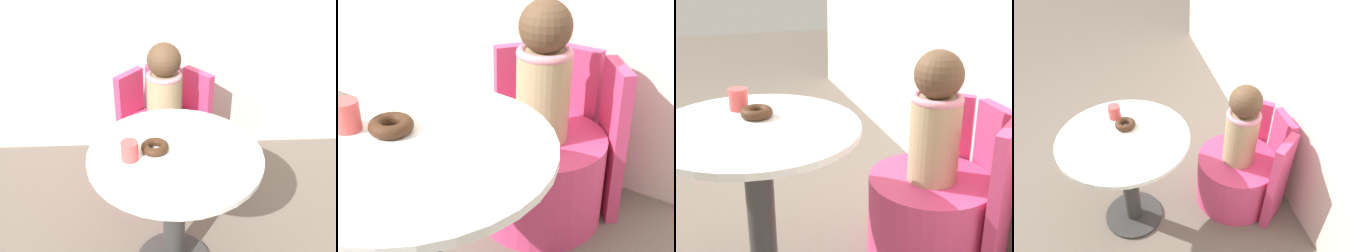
{
  "view_description": "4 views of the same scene",
  "coord_description": "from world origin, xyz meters",
  "views": [
    {
      "loc": [
        -0.08,
        -1.33,
        1.68
      ],
      "look_at": [
        0.01,
        0.41,
        0.59
      ],
      "focal_mm": 42.0,
      "sensor_mm": 36.0,
      "label": 1
    },
    {
      "loc": [
        0.77,
        -0.7,
        1.3
      ],
      "look_at": [
        0.04,
        0.41,
        0.58
      ],
      "focal_mm": 50.0,
      "sensor_mm": 36.0,
      "label": 2
    },
    {
      "loc": [
        1.56,
        -0.14,
        1.29
      ],
      "look_at": [
        0.05,
        0.33,
        0.67
      ],
      "focal_mm": 50.0,
      "sensor_mm": 36.0,
      "label": 3
    },
    {
      "loc": [
        1.46,
        0.04,
        1.87
      ],
      "look_at": [
        -0.04,
        0.36,
        0.67
      ],
      "focal_mm": 35.0,
      "sensor_mm": 36.0,
      "label": 4
    }
  ],
  "objects": [
    {
      "name": "child_figure",
      "position": [
        0.0,
        0.73,
        0.65
      ],
      "size": [
        0.21,
        0.21,
        0.55
      ],
      "color": "tan",
      "rests_on": "tub_chair"
    },
    {
      "name": "round_table",
      "position": [
        0.02,
        0.01,
        0.51
      ],
      "size": [
        0.75,
        0.75,
        0.7
      ],
      "color": "#333333",
      "rests_on": "ground_plane"
    },
    {
      "name": "booth_backrest",
      "position": [
        0.0,
        0.95,
        0.33
      ],
      "size": [
        0.62,
        0.23,
        0.67
      ],
      "color": "#D13D70",
      "rests_on": "ground_plane"
    },
    {
      "name": "ground_plane",
      "position": [
        0.0,
        0.0,
        0.0
      ],
      "size": [
        12.0,
        12.0,
        0.0
      ],
      "primitive_type": "plane",
      "color": "#665B51"
    },
    {
      "name": "tub_chair",
      "position": [
        0.0,
        0.73,
        0.19
      ],
      "size": [
        0.53,
        0.53,
        0.38
      ],
      "color": "#D13D70",
      "rests_on": "ground_plane"
    },
    {
      "name": "cup",
      "position": [
        -0.17,
        -0.02,
        0.74
      ],
      "size": [
        0.07,
        0.07,
        0.08
      ],
      "color": "#DB4C4C",
      "rests_on": "round_table"
    },
    {
      "name": "back_wall",
      "position": [
        0.0,
        1.13,
        1.2
      ],
      "size": [
        6.0,
        0.06,
        2.4
      ],
      "color": "silver",
      "rests_on": "ground_plane"
    },
    {
      "name": "donut",
      "position": [
        -0.07,
        0.03,
        0.72
      ],
      "size": [
        0.12,
        0.12,
        0.04
      ],
      "color": "#3D2314",
      "rests_on": "round_table"
    }
  ]
}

